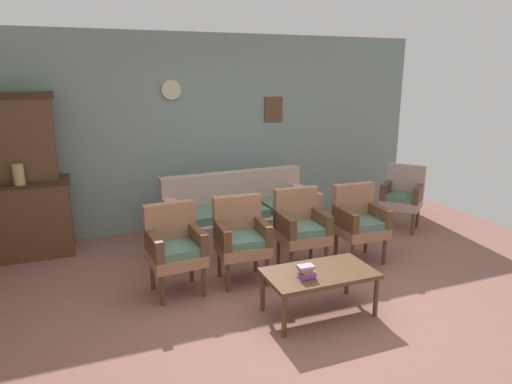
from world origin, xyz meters
name	(u,v)px	position (x,y,z in m)	size (l,w,h in m)	color
ground_plane	(293,301)	(0.00, 0.00, 0.00)	(7.68, 7.68, 0.00)	#84564C
wall_back_with_decor	(214,132)	(0.00, 2.63, 1.35)	(6.40, 0.09, 2.70)	gray
side_cabinet	(22,219)	(-2.53, 2.25, 0.47)	(1.16, 0.55, 0.93)	brown
cabinet_upper_hutch	(12,137)	(-2.53, 2.33, 1.45)	(0.99, 0.38, 1.03)	brown
vase_on_cabinet	(19,174)	(-2.49, 2.07, 1.05)	(0.12, 0.12, 0.24)	tan
floral_couch	(241,219)	(0.06, 1.70, 0.33)	(1.99, 0.89, 0.90)	tan
armchair_by_doorway	(175,245)	(-1.02, 0.65, 0.50)	(0.56, 0.53, 0.90)	#9E6B4C
armchair_near_couch_end	(241,236)	(-0.31, 0.66, 0.50)	(0.55, 0.52, 0.90)	#9E6B4C
armchair_row_middle	(301,225)	(0.44, 0.73, 0.50)	(0.54, 0.51, 0.90)	#9E6B4C
armchair_near_cabinet	(359,220)	(1.17, 0.66, 0.50)	(0.53, 0.51, 0.90)	#9E6B4C
wingback_chair_by_fireplace	(403,194)	(2.40, 1.41, 0.50)	(0.71, 0.71, 0.90)	tan
coffee_table	(319,276)	(0.11, -0.28, 0.38)	(1.00, 0.56, 0.42)	brown
book_stack_on_table	(306,272)	(-0.06, -0.36, 0.48)	(0.15, 0.11, 0.12)	purple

